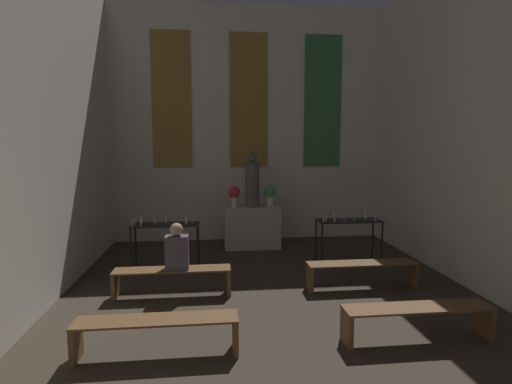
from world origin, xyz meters
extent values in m
cube|color=silver|center=(0.00, 10.51, 2.88)|extent=(6.89, 0.12, 5.77)
cube|color=olive|center=(-1.86, 10.43, 3.46)|extent=(0.93, 0.03, 3.23)
cube|color=olive|center=(0.00, 10.43, 3.46)|extent=(0.93, 0.03, 3.23)
cube|color=#33723F|center=(1.86, 10.43, 3.46)|extent=(0.93, 0.03, 3.23)
cube|color=#BCB29E|center=(0.00, 9.56, 0.48)|extent=(1.28, 0.57, 0.97)
cylinder|color=#5B5651|center=(0.00, 9.56, 1.47)|extent=(0.33, 0.33, 1.01)
sphere|color=#5B5651|center=(0.00, 9.56, 2.09)|extent=(0.23, 0.23, 0.23)
cylinder|color=beige|center=(-0.42, 9.56, 1.09)|extent=(0.15, 0.15, 0.24)
sphere|color=#DB3342|center=(-0.42, 9.56, 1.31)|extent=(0.28, 0.28, 0.28)
cylinder|color=beige|center=(0.42, 9.56, 1.09)|extent=(0.15, 0.15, 0.24)
sphere|color=#4C9351|center=(0.42, 9.56, 1.31)|extent=(0.28, 0.28, 0.28)
cube|color=black|center=(-1.81, 8.15, 0.87)|extent=(1.28, 0.51, 0.02)
cylinder|color=black|center=(-2.43, 7.92, 0.43)|extent=(0.04, 0.04, 0.86)
cylinder|color=black|center=(-1.20, 7.92, 0.43)|extent=(0.04, 0.04, 0.86)
cylinder|color=black|center=(-2.43, 8.38, 0.43)|extent=(0.04, 0.04, 0.86)
cylinder|color=black|center=(-1.20, 8.38, 0.43)|extent=(0.04, 0.04, 0.86)
cylinder|color=silver|center=(-2.00, 8.12, 0.94)|extent=(0.02, 0.02, 0.12)
sphere|color=#F9CC4C|center=(-2.00, 8.12, 1.01)|extent=(0.02, 0.02, 0.02)
cylinder|color=silver|center=(-1.40, 8.13, 0.95)|extent=(0.02, 0.02, 0.13)
sphere|color=#F9CC4C|center=(-1.40, 8.13, 1.02)|extent=(0.02, 0.02, 0.02)
cylinder|color=silver|center=(-1.31, 8.25, 0.97)|extent=(0.02, 0.02, 0.17)
sphere|color=#F9CC4C|center=(-1.31, 8.25, 1.07)|extent=(0.02, 0.02, 0.02)
cylinder|color=silver|center=(-2.39, 7.95, 0.94)|extent=(0.02, 0.02, 0.11)
sphere|color=#F9CC4C|center=(-2.39, 7.95, 1.00)|extent=(0.02, 0.02, 0.02)
cylinder|color=silver|center=(-1.81, 8.19, 0.97)|extent=(0.02, 0.02, 0.18)
sphere|color=#F9CC4C|center=(-1.81, 8.19, 1.07)|extent=(0.02, 0.02, 0.02)
cylinder|color=silver|center=(-2.38, 8.10, 0.94)|extent=(0.02, 0.02, 0.11)
sphere|color=#F9CC4C|center=(-2.38, 8.10, 1.01)|extent=(0.02, 0.02, 0.02)
cylinder|color=silver|center=(-2.24, 7.97, 0.97)|extent=(0.02, 0.02, 0.17)
sphere|color=#F9CC4C|center=(-2.24, 7.97, 1.06)|extent=(0.02, 0.02, 0.02)
cylinder|color=silver|center=(-2.07, 8.34, 0.93)|extent=(0.02, 0.02, 0.10)
sphere|color=#F9CC4C|center=(-2.07, 8.34, 0.99)|extent=(0.02, 0.02, 0.02)
cylinder|color=silver|center=(-1.42, 8.03, 0.97)|extent=(0.02, 0.02, 0.17)
sphere|color=#F9CC4C|center=(-1.42, 8.03, 1.06)|extent=(0.02, 0.02, 0.02)
cylinder|color=silver|center=(-1.43, 8.20, 0.96)|extent=(0.02, 0.02, 0.16)
sphere|color=#F9CC4C|center=(-1.43, 8.20, 1.06)|extent=(0.02, 0.02, 0.02)
cylinder|color=silver|center=(-2.27, 8.24, 0.95)|extent=(0.02, 0.02, 0.15)
sphere|color=#F9CC4C|center=(-2.27, 8.24, 1.04)|extent=(0.02, 0.02, 0.02)
cube|color=black|center=(1.81, 8.15, 0.87)|extent=(1.28, 0.51, 0.02)
cylinder|color=black|center=(1.20, 7.92, 0.43)|extent=(0.04, 0.04, 0.86)
cylinder|color=black|center=(2.43, 7.92, 0.43)|extent=(0.04, 0.04, 0.86)
cylinder|color=black|center=(1.20, 8.38, 0.43)|extent=(0.04, 0.04, 0.86)
cylinder|color=black|center=(2.43, 8.38, 0.43)|extent=(0.04, 0.04, 0.86)
cylinder|color=silver|center=(1.33, 8.12, 0.96)|extent=(0.02, 0.02, 0.17)
sphere|color=#F9CC4C|center=(1.33, 8.12, 1.06)|extent=(0.02, 0.02, 0.02)
cylinder|color=silver|center=(2.30, 8.00, 0.93)|extent=(0.02, 0.02, 0.10)
sphere|color=#F9CC4C|center=(2.30, 8.00, 1.00)|extent=(0.02, 0.02, 0.02)
cylinder|color=silver|center=(1.24, 7.97, 0.94)|extent=(0.02, 0.02, 0.11)
sphere|color=#F9CC4C|center=(1.24, 7.97, 1.00)|extent=(0.02, 0.02, 0.02)
cylinder|color=silver|center=(2.24, 8.28, 0.96)|extent=(0.02, 0.02, 0.15)
sphere|color=#F9CC4C|center=(2.24, 8.28, 1.05)|extent=(0.02, 0.02, 0.02)
cylinder|color=silver|center=(1.89, 8.03, 0.96)|extent=(0.02, 0.02, 0.16)
sphere|color=#F9CC4C|center=(1.89, 8.03, 1.05)|extent=(0.02, 0.02, 0.02)
cylinder|color=silver|center=(2.08, 8.30, 0.94)|extent=(0.02, 0.02, 0.11)
sphere|color=#F9CC4C|center=(2.08, 8.30, 1.00)|extent=(0.02, 0.02, 0.02)
cylinder|color=silver|center=(2.17, 8.20, 0.95)|extent=(0.02, 0.02, 0.14)
sphere|color=#F9CC4C|center=(2.17, 8.20, 1.03)|extent=(0.02, 0.02, 0.02)
cylinder|color=silver|center=(1.52, 8.20, 0.96)|extent=(0.02, 0.02, 0.15)
sphere|color=#F9CC4C|center=(1.52, 8.20, 1.05)|extent=(0.02, 0.02, 0.02)
cylinder|color=silver|center=(1.47, 7.98, 0.93)|extent=(0.02, 0.02, 0.10)
sphere|color=#F9CC4C|center=(1.47, 7.98, 1.00)|extent=(0.02, 0.02, 0.02)
cylinder|color=silver|center=(2.21, 8.31, 0.97)|extent=(0.02, 0.02, 0.17)
sphere|color=#F9CC4C|center=(2.21, 8.31, 1.07)|extent=(0.02, 0.02, 0.02)
cylinder|color=silver|center=(1.73, 8.19, 0.96)|extent=(0.02, 0.02, 0.15)
sphere|color=#F9CC4C|center=(1.73, 8.19, 1.05)|extent=(0.02, 0.02, 0.02)
cube|color=brown|center=(-1.56, 4.90, 0.43)|extent=(1.84, 0.36, 0.03)
cube|color=brown|center=(-2.45, 4.90, 0.21)|extent=(0.06, 0.32, 0.42)
cube|color=brown|center=(-0.67, 4.90, 0.21)|extent=(0.06, 0.32, 0.42)
cube|color=brown|center=(1.56, 4.90, 0.43)|extent=(1.84, 0.36, 0.03)
cube|color=brown|center=(0.67, 4.90, 0.21)|extent=(0.06, 0.32, 0.42)
cube|color=brown|center=(2.45, 4.90, 0.21)|extent=(0.06, 0.32, 0.42)
cube|color=brown|center=(-1.56, 6.73, 0.43)|extent=(1.84, 0.36, 0.03)
cube|color=brown|center=(-2.45, 6.73, 0.21)|extent=(0.06, 0.32, 0.42)
cube|color=brown|center=(-0.67, 6.73, 0.21)|extent=(0.06, 0.32, 0.42)
cube|color=brown|center=(1.56, 6.73, 0.43)|extent=(1.84, 0.36, 0.03)
cube|color=brown|center=(0.67, 6.73, 0.21)|extent=(0.06, 0.32, 0.42)
cube|color=brown|center=(2.45, 6.73, 0.21)|extent=(0.06, 0.32, 0.42)
cube|color=#564C56|center=(-1.48, 6.73, 0.71)|extent=(0.36, 0.24, 0.53)
sphere|color=tan|center=(-1.48, 6.73, 1.07)|extent=(0.20, 0.20, 0.20)
camera|label=1|loc=(-0.91, 0.50, 2.40)|focal=28.00mm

